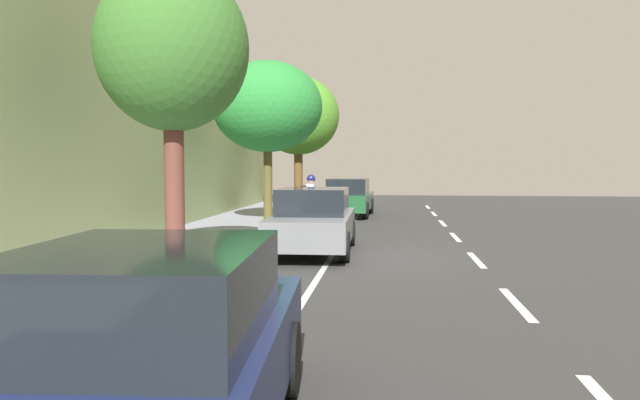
% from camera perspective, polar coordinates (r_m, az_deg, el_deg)
% --- Properties ---
extents(ground, '(56.79, 56.79, 0.00)m').
position_cam_1_polar(ground, '(13.70, 2.14, -5.35)').
color(ground, '#323232').
extents(sidewalk, '(3.76, 35.49, 0.15)m').
position_cam_1_polar(sidewalk, '(14.44, -12.62, -4.69)').
color(sidewalk, '#9493A4').
rests_on(sidewalk, ground).
extents(curb_edge, '(0.16, 35.49, 0.15)m').
position_cam_1_polar(curb_edge, '(13.93, -4.96, -4.91)').
color(curb_edge, gray).
rests_on(curb_edge, ground).
extents(lane_stripe_centre, '(0.14, 35.80, 0.01)m').
position_cam_1_polar(lane_stripe_centre, '(13.64, 14.50, -5.47)').
color(lane_stripe_centre, white).
rests_on(lane_stripe_centre, ground).
extents(lane_stripe_bike_edge, '(0.12, 35.49, 0.01)m').
position_cam_1_polar(lane_stripe_bike_edge, '(13.72, 1.09, -5.31)').
color(lane_stripe_bike_edge, white).
rests_on(lane_stripe_bike_edge, ground).
extents(building_facade, '(0.50, 35.49, 5.90)m').
position_cam_1_polar(building_facade, '(15.17, -20.42, 6.47)').
color(building_facade, '#93A46C').
rests_on(building_facade, ground).
extents(parked_sedan_green_nearest, '(1.98, 4.47, 1.52)m').
position_cam_1_polar(parked_sedan_green_nearest, '(24.56, 2.68, 0.24)').
color(parked_sedan_green_nearest, '#1E512D').
rests_on(parked_sedan_green_nearest, ground).
extents(parked_sedan_grey_second, '(1.90, 4.43, 1.52)m').
position_cam_1_polar(parked_sedan_grey_second, '(14.20, -0.63, -1.98)').
color(parked_sedan_grey_second, slate).
rests_on(parked_sedan_grey_second, ground).
extents(parked_sedan_dark_blue_mid, '(2.06, 4.51, 1.52)m').
position_cam_1_polar(parked_sedan_dark_blue_mid, '(4.34, -16.20, -14.30)').
color(parked_sedan_dark_blue_mid, navy).
rests_on(parked_sedan_dark_blue_mid, ground).
extents(bicycle_at_curb, '(1.72, 0.46, 0.75)m').
position_cam_1_polar(bicycle_at_curb, '(18.96, -0.43, -1.82)').
color(bicycle_at_curb, black).
rests_on(bicycle_at_curb, ground).
extents(cyclist_with_backpack, '(0.43, 0.62, 1.76)m').
position_cam_1_polar(cyclist_with_backpack, '(19.38, -0.93, 0.40)').
color(cyclist_with_backpack, '#C6B284').
rests_on(cyclist_with_backpack, ground).
extents(street_tree_near_cyclist, '(3.63, 3.63, 5.83)m').
position_cam_1_polar(street_tree_near_cyclist, '(27.04, -2.06, 7.89)').
color(street_tree_near_cyclist, brown).
rests_on(street_tree_near_cyclist, sidewalk).
extents(street_tree_mid_block, '(3.64, 3.64, 5.36)m').
position_cam_1_polar(street_tree_mid_block, '(20.33, -4.96, 8.72)').
color(street_tree_mid_block, brown).
rests_on(street_tree_mid_block, sidewalk).
extents(street_tree_far_end, '(2.84, 2.84, 5.64)m').
position_cam_1_polar(street_tree_far_end, '(11.90, -13.72, 13.53)').
color(street_tree_far_end, brown).
rests_on(street_tree_far_end, sidewalk).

